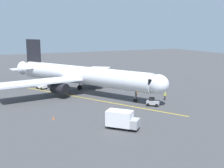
{
  "coord_description": "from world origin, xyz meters",
  "views": [
    {
      "loc": [
        21.52,
        57.54,
        13.82
      ],
      "look_at": [
        -2.49,
        7.31,
        3.0
      ],
      "focal_mm": 44.99,
      "sensor_mm": 36.0,
      "label": 1
    }
  ],
  "objects_px": {
    "ground_crew_loader": "(147,89)",
    "safety_cone_nose_right": "(142,91)",
    "ground_crew_marshaller": "(136,94)",
    "tug_near_nose": "(129,79)",
    "ground_crew_wing_walker": "(165,96)",
    "safety_cone_nose_left": "(53,118)",
    "tug_rear_apron": "(42,86)",
    "box_truck_portside": "(122,119)",
    "airplane": "(81,75)",
    "tug_starboard_side": "(153,102)"
  },
  "relations": [
    {
      "from": "ground_crew_wing_walker",
      "to": "tug_starboard_side",
      "type": "xyz_separation_m",
      "value": [
        4.49,
        2.43,
        -0.18
      ]
    },
    {
      "from": "safety_cone_nose_left",
      "to": "ground_crew_wing_walker",
      "type": "bearing_deg",
      "value": -173.84
    },
    {
      "from": "ground_crew_marshaller",
      "to": "safety_cone_nose_right",
      "type": "height_order",
      "value": "ground_crew_marshaller"
    },
    {
      "from": "box_truck_portside",
      "to": "tug_near_nose",
      "type": "bearing_deg",
      "value": -120.28
    },
    {
      "from": "tug_rear_apron",
      "to": "tug_starboard_side",
      "type": "bearing_deg",
      "value": 122.68
    },
    {
      "from": "ground_crew_wing_walker",
      "to": "safety_cone_nose_left",
      "type": "height_order",
      "value": "ground_crew_wing_walker"
    },
    {
      "from": "ground_crew_marshaller",
      "to": "tug_rear_apron",
      "type": "xyz_separation_m",
      "value": [
        15.41,
        -17.88,
        -0.18
      ]
    },
    {
      "from": "airplane",
      "to": "safety_cone_nose_left",
      "type": "height_order",
      "value": "airplane"
    },
    {
      "from": "ground_crew_marshaller",
      "to": "tug_rear_apron",
      "type": "height_order",
      "value": "ground_crew_marshaller"
    },
    {
      "from": "airplane",
      "to": "tug_near_nose",
      "type": "relative_size",
      "value": 13.35
    },
    {
      "from": "ground_crew_marshaller",
      "to": "safety_cone_nose_left",
      "type": "bearing_deg",
      "value": 18.38
    },
    {
      "from": "safety_cone_nose_left",
      "to": "safety_cone_nose_right",
      "type": "xyz_separation_m",
      "value": [
        -22.64,
        -10.67,
        0.0
      ]
    },
    {
      "from": "ground_crew_loader",
      "to": "safety_cone_nose_right",
      "type": "relative_size",
      "value": 3.11
    },
    {
      "from": "tug_near_nose",
      "to": "ground_crew_wing_walker",
      "type": "bearing_deg",
      "value": 80.92
    },
    {
      "from": "ground_crew_wing_walker",
      "to": "safety_cone_nose_left",
      "type": "bearing_deg",
      "value": 6.16
    },
    {
      "from": "ground_crew_loader",
      "to": "safety_cone_nose_left",
      "type": "relative_size",
      "value": 3.11
    },
    {
      "from": "safety_cone_nose_left",
      "to": "ground_crew_marshaller",
      "type": "bearing_deg",
      "value": -161.62
    },
    {
      "from": "box_truck_portside",
      "to": "safety_cone_nose_right",
      "type": "relative_size",
      "value": 8.54
    },
    {
      "from": "airplane",
      "to": "tug_rear_apron",
      "type": "relative_size",
      "value": 13.43
    },
    {
      "from": "tug_near_nose",
      "to": "box_truck_portside",
      "type": "height_order",
      "value": "box_truck_portside"
    },
    {
      "from": "box_truck_portside",
      "to": "safety_cone_nose_right",
      "type": "distance_m",
      "value": 24.2
    },
    {
      "from": "tug_near_nose",
      "to": "safety_cone_nose_right",
      "type": "xyz_separation_m",
      "value": [
        3.79,
        12.87,
        -0.43
      ]
    },
    {
      "from": "ground_crew_loader",
      "to": "tug_near_nose",
      "type": "distance_m",
      "value": 14.51
    },
    {
      "from": "airplane",
      "to": "ground_crew_loader",
      "type": "height_order",
      "value": "airplane"
    },
    {
      "from": "ground_crew_loader",
      "to": "tug_starboard_side",
      "type": "distance_m",
      "value": 10.43
    },
    {
      "from": "ground_crew_wing_walker",
      "to": "tug_near_nose",
      "type": "height_order",
      "value": "ground_crew_wing_walker"
    },
    {
      "from": "airplane",
      "to": "ground_crew_wing_walker",
      "type": "distance_m",
      "value": 18.68
    },
    {
      "from": "tug_starboard_side",
      "to": "safety_cone_nose_right",
      "type": "height_order",
      "value": "tug_starboard_side"
    },
    {
      "from": "airplane",
      "to": "safety_cone_nose_right",
      "type": "relative_size",
      "value": 66.67
    },
    {
      "from": "ground_crew_loader",
      "to": "safety_cone_nose_left",
      "type": "xyz_separation_m",
      "value": [
        23.25,
        9.37,
        -0.61
      ]
    },
    {
      "from": "airplane",
      "to": "ground_crew_marshaller",
      "type": "height_order",
      "value": "airplane"
    },
    {
      "from": "tug_starboard_side",
      "to": "safety_cone_nose_left",
      "type": "height_order",
      "value": "tug_starboard_side"
    },
    {
      "from": "airplane",
      "to": "tug_starboard_side",
      "type": "distance_m",
      "value": 17.98
    },
    {
      "from": "ground_crew_marshaller",
      "to": "tug_near_nose",
      "type": "distance_m",
      "value": 19.04
    },
    {
      "from": "tug_rear_apron",
      "to": "ground_crew_wing_walker",
      "type": "bearing_deg",
      "value": 132.68
    },
    {
      "from": "safety_cone_nose_right",
      "to": "ground_crew_wing_walker",
      "type": "bearing_deg",
      "value": 92.97
    },
    {
      "from": "airplane",
      "to": "ground_crew_marshaller",
      "type": "distance_m",
      "value": 13.04
    },
    {
      "from": "ground_crew_wing_walker",
      "to": "ground_crew_loader",
      "type": "relative_size",
      "value": 1.0
    },
    {
      "from": "ground_crew_wing_walker",
      "to": "ground_crew_loader",
      "type": "xyz_separation_m",
      "value": [
        -0.18,
        -6.89,
        0.0
      ]
    },
    {
      "from": "ground_crew_loader",
      "to": "tug_rear_apron",
      "type": "bearing_deg",
      "value": -36.18
    },
    {
      "from": "airplane",
      "to": "tug_starboard_side",
      "type": "relative_size",
      "value": 13.61
    },
    {
      "from": "tug_near_nose",
      "to": "safety_cone_nose_right",
      "type": "relative_size",
      "value": 4.99
    },
    {
      "from": "ground_crew_wing_walker",
      "to": "box_truck_portside",
      "type": "relative_size",
      "value": 0.36
    },
    {
      "from": "box_truck_portside",
      "to": "tug_starboard_side",
      "type": "distance_m",
      "value": 13.72
    },
    {
      "from": "ground_crew_wing_walker",
      "to": "ground_crew_loader",
      "type": "distance_m",
      "value": 6.89
    },
    {
      "from": "tug_rear_apron",
      "to": "safety_cone_nose_left",
      "type": "bearing_deg",
      "value": 82.47
    },
    {
      "from": "airplane",
      "to": "ground_crew_wing_walker",
      "type": "xyz_separation_m",
      "value": [
        -12.97,
        13.08,
        -3.12
      ]
    },
    {
      "from": "airplane",
      "to": "tug_rear_apron",
      "type": "distance_m",
      "value": 11.43
    },
    {
      "from": "safety_cone_nose_right",
      "to": "box_truck_portside",
      "type": "bearing_deg",
      "value": 52.08
    },
    {
      "from": "ground_crew_loader",
      "to": "safety_cone_nose_left",
      "type": "bearing_deg",
      "value": 21.96
    }
  ]
}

